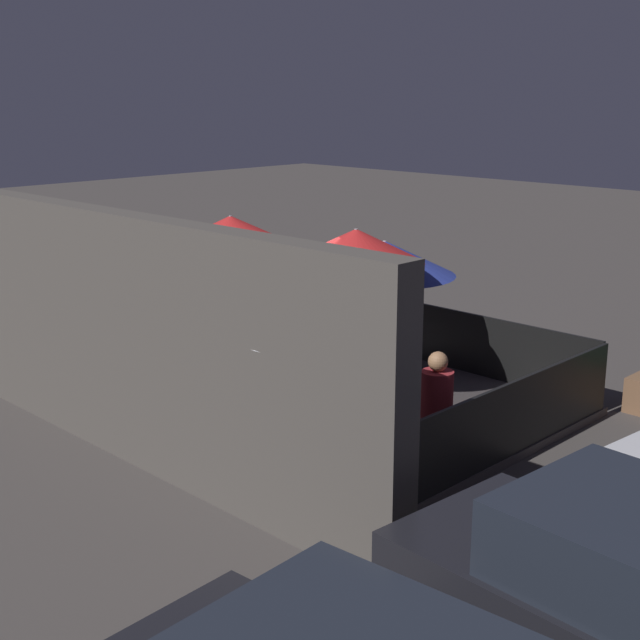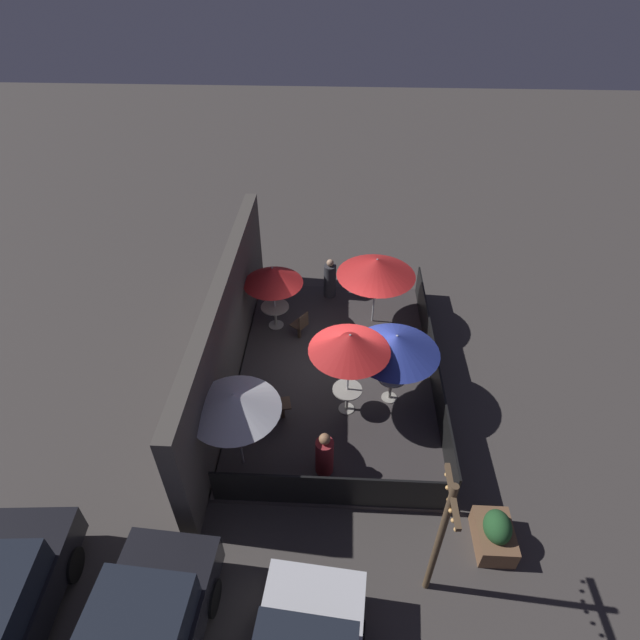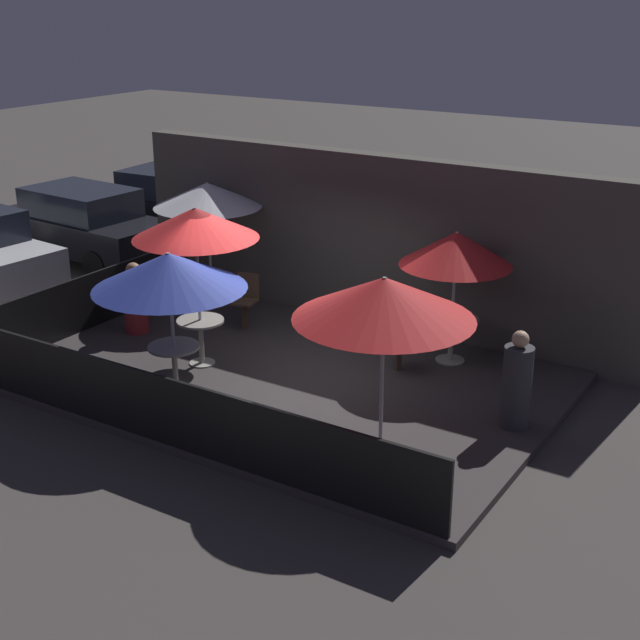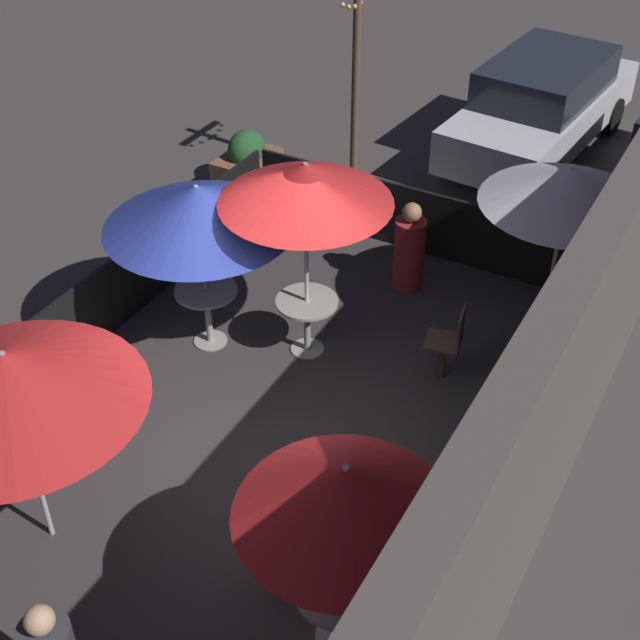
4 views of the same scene
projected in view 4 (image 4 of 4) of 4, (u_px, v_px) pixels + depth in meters
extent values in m
plane|color=#423D3A|center=(271.00, 434.00, 9.76)|extent=(60.00, 60.00, 0.00)
cube|color=#383333|center=(271.00, 430.00, 9.73)|extent=(8.06, 5.26, 0.12)
cube|color=#4C4742|center=(546.00, 420.00, 7.74)|extent=(9.66, 0.36, 3.06)
cube|color=black|center=(80.00, 321.00, 10.39)|extent=(7.86, 0.05, 0.95)
cube|color=black|center=(421.00, 222.00, 12.17)|extent=(0.05, 5.06, 0.95)
cylinder|color=#B2B2B7|center=(306.00, 263.00, 9.97)|extent=(0.05, 0.05, 2.49)
cone|color=red|center=(306.00, 183.00, 9.36)|extent=(1.90, 1.90, 0.46)
cylinder|color=#B2B2B7|center=(344.00, 560.00, 7.00)|extent=(0.05, 0.05, 2.10)
cone|color=red|center=(345.00, 492.00, 6.52)|extent=(1.73, 1.73, 0.52)
cylinder|color=#B2B2B7|center=(204.00, 268.00, 10.20)|extent=(0.05, 0.05, 2.14)
cone|color=#283893|center=(198.00, 207.00, 9.71)|extent=(2.16, 2.16, 0.51)
cylinder|color=#B2B2B7|center=(556.00, 255.00, 10.32)|extent=(0.05, 0.05, 2.26)
cone|color=silver|center=(569.00, 186.00, 9.76)|extent=(1.96, 1.96, 0.44)
cylinder|color=#B2B2B7|center=(29.00, 451.00, 7.84)|extent=(0.05, 0.05, 2.24)
cone|color=red|center=(9.00, 378.00, 7.32)|extent=(2.29, 2.29, 0.54)
cylinder|color=#9E998E|center=(307.00, 349.00, 10.72)|extent=(0.40, 0.40, 0.02)
cylinder|color=#9E998E|center=(307.00, 327.00, 10.52)|extent=(0.08, 0.08, 0.70)
cylinder|color=#9E998E|center=(307.00, 302.00, 10.30)|extent=(0.73, 0.73, 0.04)
cylinder|color=#9E998E|center=(342.00, 636.00, 7.63)|extent=(0.46, 0.46, 0.02)
cylinder|color=#9E998E|center=(342.00, 613.00, 7.43)|extent=(0.08, 0.08, 0.69)
cylinder|color=#9E998E|center=(343.00, 586.00, 7.21)|extent=(0.84, 0.84, 0.04)
cylinder|color=#9E998E|center=(211.00, 341.00, 10.85)|extent=(0.41, 0.41, 0.02)
cylinder|color=#9E998E|center=(208.00, 317.00, 10.63)|extent=(0.08, 0.08, 0.74)
cylinder|color=#9E998E|center=(206.00, 290.00, 10.39)|extent=(0.74, 0.74, 0.04)
cube|color=#4C3828|center=(441.00, 359.00, 10.22)|extent=(0.09, 0.09, 0.47)
cube|color=#4C3828|center=(443.00, 342.00, 10.06)|extent=(0.47, 0.47, 0.04)
cube|color=#4C3828|center=(461.00, 328.00, 9.87)|extent=(0.40, 0.11, 0.44)
cube|color=#4C3828|center=(296.00, 541.00, 8.16)|extent=(0.11, 0.11, 0.47)
cube|color=#4C3828|center=(295.00, 523.00, 8.00)|extent=(0.56, 0.56, 0.04)
cube|color=#4C3828|center=(286.00, 492.00, 7.98)|extent=(0.35, 0.25, 0.44)
cylinder|color=maroon|center=(409.00, 254.00, 11.51)|extent=(0.57, 0.57, 0.98)
sphere|color=#9E704C|center=(412.00, 212.00, 11.14)|extent=(0.25, 0.25, 0.25)
sphere|color=tan|center=(39.00, 620.00, 6.34)|extent=(0.23, 0.23, 0.23)
cube|color=brown|center=(248.00, 170.00, 14.07)|extent=(1.03, 0.72, 0.51)
ellipsoid|color=#235128|center=(246.00, 149.00, 13.85)|extent=(0.67, 0.54, 0.61)
cylinder|color=brown|center=(356.00, 82.00, 13.29)|extent=(0.12, 0.12, 3.34)
sphere|color=#F4B260|center=(360.00, 3.00, 12.66)|extent=(0.07, 0.07, 0.07)
sphere|color=#F4B260|center=(355.00, 7.00, 12.53)|extent=(0.07, 0.07, 0.07)
sphere|color=#F4B260|center=(349.00, 7.00, 12.38)|extent=(0.07, 0.07, 0.07)
sphere|color=#F4B260|center=(343.00, 5.00, 12.20)|extent=(0.07, 0.07, 0.07)
cube|color=silver|center=(540.00, 115.00, 14.74)|extent=(4.65, 2.10, 0.70)
cube|color=#1E232D|center=(546.00, 77.00, 14.34)|extent=(2.61, 1.78, 0.60)
cylinder|color=black|center=(550.00, 180.00, 13.67)|extent=(0.65, 0.24, 0.64)
cylinder|color=black|center=(456.00, 153.00, 14.39)|extent=(0.65, 0.24, 0.64)
cylinder|color=black|center=(613.00, 116.00, 15.51)|extent=(0.65, 0.24, 0.64)
cylinder|color=black|center=(526.00, 95.00, 16.23)|extent=(0.65, 0.24, 0.64)
cylinder|color=black|center=(610.00, 209.00, 12.98)|extent=(0.65, 0.22, 0.64)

